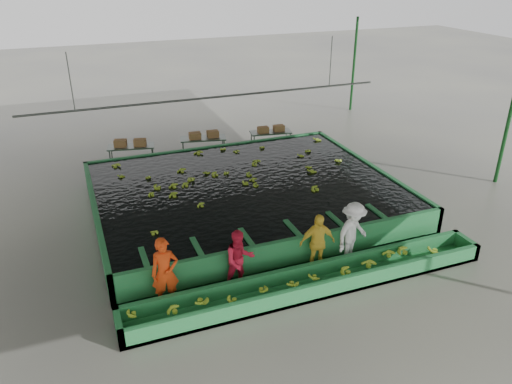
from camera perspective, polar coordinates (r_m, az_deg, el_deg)
name	(u,v)px	position (r m, az deg, el deg)	size (l,w,h in m)	color
ground	(262,226)	(16.06, 0.65, -3.94)	(80.00, 80.00, 0.00)	slate
shed_roof	(263,70)	(14.30, 0.75, 13.82)	(20.00, 22.00, 0.04)	#9B9B9B
shed_posts	(262,154)	(15.00, 0.70, 4.42)	(20.00, 22.00, 5.00)	#144B1B
flotation_tank	(245,195)	(17.10, -1.22, -0.33)	(10.00, 8.00, 0.90)	#23763B
tank_water	(245,184)	(16.93, -1.23, 0.89)	(9.70, 7.70, 0.00)	black
sorting_trough	(313,281)	(13.17, 6.59, -10.11)	(10.00, 1.00, 0.50)	#23763B
cableway_rail	(213,97)	(19.36, -4.93, 10.73)	(0.08, 0.08, 14.00)	#59605B
rail_hanger_left	(70,82)	(18.40, -20.44, 11.70)	(0.04, 0.04, 2.00)	#59605B
rail_hanger_right	(331,62)	(21.06, 8.54, 14.53)	(0.04, 0.04, 2.00)	#59605B
worker_a	(165,273)	(12.43, -10.37, -9.04)	(0.67, 0.44, 1.85)	#EA3F10
worker_b	(240,260)	(12.86, -1.89, -7.76)	(0.81, 0.63, 1.66)	red
worker_c	(317,243)	(13.63, 7.01, -5.78)	(1.00, 0.42, 1.71)	yellow
worker_d	(353,233)	(14.10, 11.00, -4.64)	(1.19, 0.69, 1.84)	white
packing_table_left	(132,156)	(21.22, -13.99, 4.07)	(1.86, 0.74, 0.85)	#59605B
packing_table_mid	(203,147)	(21.59, -6.03, 5.10)	(1.92, 0.77, 0.87)	#59605B
packing_table_right	(271,140)	(22.41, 1.67, 5.93)	(1.81, 0.72, 0.82)	#59605B
box_stack_left	(131,146)	(21.07, -14.15, 5.13)	(1.28, 0.35, 0.27)	brown
box_stack_mid	(204,138)	(21.42, -5.96, 6.18)	(1.26, 0.35, 0.27)	brown
box_stack_right	(271,132)	(22.24, 1.72, 6.90)	(1.20, 0.33, 0.26)	brown
floating_bananas	(238,176)	(17.62, -2.13, 1.89)	(9.31, 6.35, 0.13)	#90B725
trough_bananas	(314,277)	(13.09, 6.62, -9.58)	(8.89, 0.59, 0.12)	#90B725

